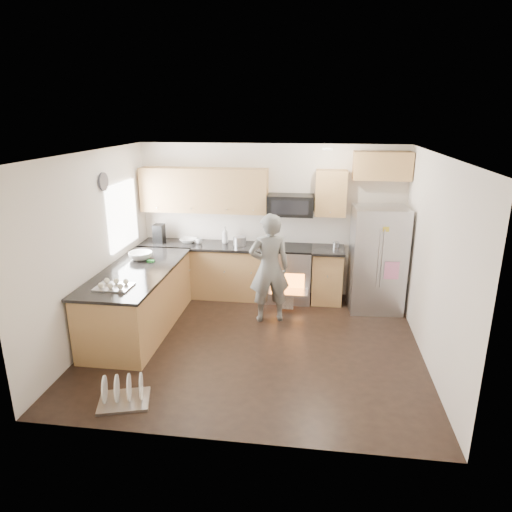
# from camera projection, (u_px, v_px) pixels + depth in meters

# --- Properties ---
(ground) EXTENTS (4.50, 4.50, 0.00)m
(ground) POSITION_uv_depth(u_px,v_px,m) (255.00, 344.00, 6.37)
(ground) COLOR black
(ground) RESTS_ON ground
(room_shell) EXTENTS (4.54, 4.04, 2.62)m
(room_shell) POSITION_uv_depth(u_px,v_px,m) (252.00, 227.00, 5.88)
(room_shell) COLOR white
(room_shell) RESTS_ON ground
(back_cabinet_run) EXTENTS (4.45, 0.64, 2.50)m
(back_cabinet_run) POSITION_uv_depth(u_px,v_px,m) (235.00, 242.00, 7.80)
(back_cabinet_run) COLOR #B78349
(back_cabinet_run) RESTS_ON ground
(peninsula) EXTENTS (0.96, 2.36, 1.04)m
(peninsula) POSITION_uv_depth(u_px,v_px,m) (139.00, 299.00, 6.69)
(peninsula) COLOR #B78349
(peninsula) RESTS_ON ground
(stove_range) EXTENTS (0.76, 0.97, 1.79)m
(stove_range) POSITION_uv_depth(u_px,v_px,m) (289.00, 261.00, 7.72)
(stove_range) COLOR #B7B7BC
(stove_range) RESTS_ON ground
(refrigerator) EXTENTS (0.87, 0.70, 1.69)m
(refrigerator) POSITION_uv_depth(u_px,v_px,m) (377.00, 260.00, 7.26)
(refrigerator) COLOR #B7B7BC
(refrigerator) RESTS_ON ground
(person) EXTENTS (0.70, 0.55, 1.69)m
(person) POSITION_uv_depth(u_px,v_px,m) (269.00, 268.00, 6.85)
(person) COLOR slate
(person) RESTS_ON ground
(dish_rack) EXTENTS (0.65, 0.57, 0.34)m
(dish_rack) POSITION_uv_depth(u_px,v_px,m) (124.00, 395.00, 5.05)
(dish_rack) COLOR #B7B7BC
(dish_rack) RESTS_ON ground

